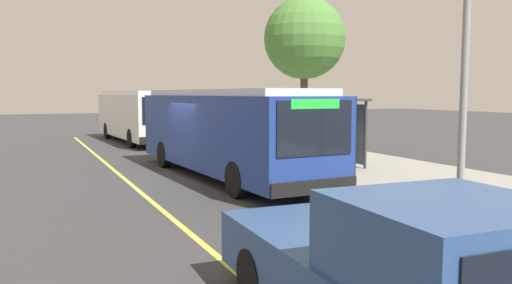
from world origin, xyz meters
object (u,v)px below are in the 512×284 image
at_px(transit_bus_second, 138,114).
at_px(route_sign_post, 338,122).
at_px(waiting_bench, 328,151).
at_px(transit_bus_main, 226,129).
at_px(pedestrian_commuter, 346,144).
at_px(pickup_truck, 399,280).

distance_m(transit_bus_second, route_sign_post, 16.97).
relative_size(waiting_bench, route_sign_post, 0.57).
relative_size(transit_bus_main, pedestrian_commuter, 6.39).
height_order(transit_bus_main, route_sign_post, same).
bearing_deg(waiting_bench, transit_bus_second, -162.00).
distance_m(waiting_bench, route_sign_post, 3.90).
bearing_deg(pedestrian_commuter, transit_bus_main, -113.33).
bearing_deg(transit_bus_main, transit_bus_second, -179.59).
distance_m(transit_bus_second, pickup_truck, 25.90).
xyz_separation_m(waiting_bench, route_sign_post, (3.25, -1.72, 1.32)).
distance_m(pickup_truck, route_sign_post, 10.46).
bearing_deg(pedestrian_commuter, waiting_bench, 164.37).
xyz_separation_m(transit_bus_main, pickup_truck, (11.85, -2.63, -0.76)).
relative_size(transit_bus_second, waiting_bench, 6.43).
bearing_deg(transit_bus_second, waiting_bench, 18.00).
distance_m(transit_bus_second, waiting_bench, 14.23).
height_order(pickup_truck, waiting_bench, pickup_truck).
distance_m(waiting_bench, pedestrian_commuter, 2.15).
xyz_separation_m(waiting_bench, pedestrian_commuter, (2.02, -0.56, 0.48)).
bearing_deg(waiting_bench, route_sign_post, -27.87).
relative_size(transit_bus_main, pickup_truck, 1.97).
bearing_deg(pickup_truck, route_sign_post, 150.00).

